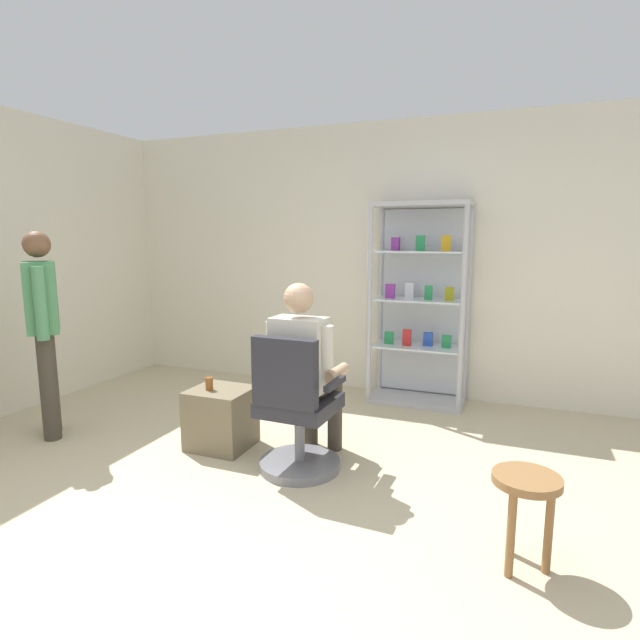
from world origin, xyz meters
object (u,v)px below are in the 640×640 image
standing_customer (43,321)px  wooden_stool (526,495)px  office_chair (296,417)px  tea_glass (209,384)px  seated_shopkeeper (306,365)px  display_cabinet_main (420,303)px  storage_crate (221,418)px

standing_customer → wooden_stool: size_ratio=3.44×
office_chair → wooden_stool: office_chair is taller
office_chair → tea_glass: office_chair is taller
office_chair → seated_shopkeeper: size_ratio=0.74×
seated_shopkeeper → standing_customer: bearing=-172.0°
office_chair → standing_customer: 2.17m
display_cabinet_main → storage_crate: (-1.17, -1.68, -0.74)m
tea_glass → standing_customer: 1.42m
office_chair → wooden_stool: 1.53m
display_cabinet_main → tea_glass: display_cabinet_main is taller
office_chair → standing_customer: bearing=-176.4°
display_cabinet_main → storage_crate: size_ratio=4.18×
standing_customer → office_chair: bearing=3.6°
tea_glass → display_cabinet_main: bearing=54.4°
seated_shopkeeper → wooden_stool: size_ratio=2.72×
display_cabinet_main → tea_glass: bearing=-125.6°
standing_customer → tea_glass: bearing=11.2°
seated_shopkeeper → storage_crate: seated_shopkeeper is taller
standing_customer → wooden_stool: standing_customer is taller
storage_crate → standing_customer: size_ratio=0.28×
display_cabinet_main → seated_shopkeeper: size_ratio=1.47×
tea_glass → seated_shopkeeper: bearing=2.4°
display_cabinet_main → wooden_stool: bearing=-67.8°
office_chair → storage_crate: 0.75m
wooden_stool → tea_glass: bearing=163.5°
display_cabinet_main → tea_glass: (-1.23, -1.72, -0.46)m
office_chair → wooden_stool: bearing=-20.0°
office_chair → storage_crate: office_chair is taller
office_chair → storage_crate: size_ratio=2.11×
tea_glass → storage_crate: bearing=36.6°
seated_shopkeeper → standing_customer: standing_customer is taller
office_chair → storage_crate: bearing=165.8°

